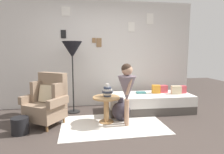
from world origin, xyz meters
TOP-DOWN VIEW (x-y plane):
  - ground_plane at (0.00, 0.00)m, footprint 12.00×12.00m
  - gallery_wall at (0.00, 1.95)m, footprint 4.80×0.12m
  - rug at (0.09, 0.51)m, footprint 1.91×1.24m
  - armchair at (-1.12, 0.78)m, footprint 0.90×0.86m
  - daybed at (1.06, 1.20)m, footprint 1.93×0.87m
  - pillow_head at (1.83, 1.17)m, footprint 0.21×0.13m
  - pillow_mid at (1.68, 1.12)m, footprint 0.23×0.15m
  - pillow_back at (1.44, 1.30)m, footprint 0.20×0.14m
  - pillow_extra at (1.25, 1.28)m, footprint 0.20×0.15m
  - side_table at (-0.01, 0.66)m, footprint 0.52×0.52m
  - vase_striped at (0.01, 0.69)m, footprint 0.21×0.21m
  - floor_lamp at (-0.65, 1.43)m, footprint 0.44×0.44m
  - person_child at (0.34, 0.46)m, footprint 0.34×0.34m
  - book_on_daybed at (0.90, 1.33)m, footprint 0.24×0.20m
  - demijohn_near at (0.29, 0.74)m, footprint 0.37×0.37m
  - magazine_basket at (-1.52, 0.39)m, footprint 0.28×0.28m

SIDE VIEW (x-z plane):
  - ground_plane at x=0.00m, z-range 0.00..0.00m
  - rug at x=0.09m, z-range 0.00..0.01m
  - magazine_basket at x=-1.52m, z-range 0.00..0.28m
  - demijohn_near at x=0.29m, z-range -0.04..0.42m
  - daybed at x=1.06m, z-range 0.00..0.40m
  - side_table at x=-0.01m, z-range 0.11..0.62m
  - book_on_daybed at x=0.90m, z-range 0.40..0.43m
  - armchair at x=-1.12m, z-range -0.05..0.92m
  - pillow_head at x=1.83m, z-range 0.40..0.57m
  - pillow_back at x=1.44m, z-range 0.40..0.58m
  - pillow_mid at x=1.68m, z-range 0.40..0.58m
  - pillow_extra at x=1.25m, z-range 0.40..0.59m
  - vase_striped at x=0.01m, z-range 0.49..0.73m
  - person_child at x=0.34m, z-range 0.16..1.32m
  - gallery_wall at x=0.00m, z-range 0.00..2.60m
  - floor_lamp at x=-0.65m, z-range 0.57..2.16m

